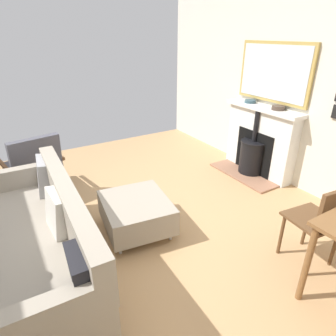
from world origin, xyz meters
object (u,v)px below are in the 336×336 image
fireplace (258,145)px  mantel_bowl_far (278,108)px  sofa (41,239)px  mantel_bowl_near (250,101)px  dining_chair_near_fireplace (321,219)px  ottoman (136,212)px  armchair_accent (34,162)px

fireplace → mantel_bowl_far: 0.65m
fireplace → sofa: size_ratio=0.59×
fireplace → mantel_bowl_far: (-0.03, 0.23, 0.60)m
mantel_bowl_far → sofa: mantel_bowl_far is taller
fireplace → mantel_bowl_near: bearing=-95.4°
fireplace → dining_chair_near_fireplace: 1.96m
dining_chair_near_fireplace → sofa: bearing=-29.5°
fireplace → mantel_bowl_near: (-0.03, -0.27, 0.60)m
mantel_bowl_far → dining_chair_near_fireplace: mantel_bowl_far is taller
mantel_bowl_far → fireplace: bearing=-83.8°
mantel_bowl_near → dining_chair_near_fireplace: mantel_bowl_near is taller
mantel_bowl_near → sofa: bearing=13.5°
mantel_bowl_near → sofa: mantel_bowl_near is taller
fireplace → ottoman: (2.17, 0.37, -0.22)m
ottoman → armchair_accent: size_ratio=1.01×
mantel_bowl_far → ottoman: bearing=3.5°
mantel_bowl_near → armchair_accent: bearing=-14.0°
ottoman → armchair_accent: (0.77, -1.38, 0.23)m
mantel_bowl_near → mantel_bowl_far: size_ratio=0.97×
mantel_bowl_far → armchair_accent: mantel_bowl_far is taller
mantel_bowl_near → ottoman: size_ratio=0.20×
ottoman → dining_chair_near_fireplace: dining_chair_near_fireplace is taller
mantel_bowl_near → dining_chair_near_fireplace: bearing=61.7°
armchair_accent → dining_chair_near_fireplace: bearing=125.6°
mantel_bowl_near → mantel_bowl_far: mantel_bowl_far is taller
sofa → ottoman: (-0.95, -0.12, -0.12)m
mantel_bowl_far → mantel_bowl_near: bearing=-90.0°
fireplace → sofa: fireplace is taller
ottoman → dining_chair_near_fireplace: 1.76m
fireplace → mantel_bowl_near: size_ratio=7.48×
fireplace → armchair_accent: fireplace is taller
dining_chair_near_fireplace → mantel_bowl_near: bearing=-118.3°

